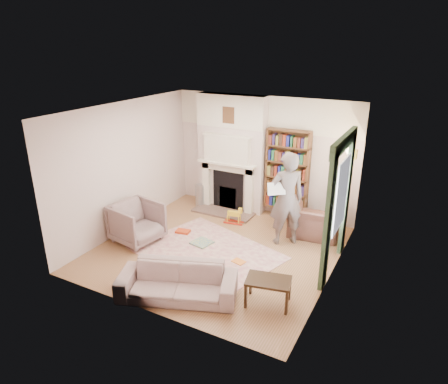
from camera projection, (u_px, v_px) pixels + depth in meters
The scene contains 25 objects.
floor at pixel (218, 249), 8.09m from camera, with size 4.50×4.50×0.00m, color brown.
ceiling at pixel (217, 110), 7.09m from camera, with size 4.50×4.50×0.00m, color white.
wall_back at pixel (264, 156), 9.45m from camera, with size 4.50×4.50×0.00m, color beige.
wall_front at pixel (143, 231), 5.74m from camera, with size 4.50×4.50×0.00m, color beige.
wall_left at pixel (126, 167), 8.58m from camera, with size 4.50×4.50×0.00m, color beige.
wall_right at pixel (337, 205), 6.61m from camera, with size 4.50×4.50×0.00m, color beige.
fireplace at pixel (232, 154), 9.61m from camera, with size 1.70×0.58×2.80m.
bookcase at pixel (287, 170), 9.14m from camera, with size 1.00×0.24×1.85m, color brown.
window at pixel (342, 195), 6.92m from camera, with size 0.02×0.90×1.30m, color silver.
curtain_left at pixel (328, 223), 6.45m from camera, with size 0.07×0.32×2.40m, color #31492F.
curtain_right at pixel (347, 195), 7.61m from camera, with size 0.07×0.32×2.40m, color #31492F.
pelmet at pixel (345, 142), 6.61m from camera, with size 0.09×1.70×0.24m, color #31492F.
wall_sconce at pixel (346, 153), 7.76m from camera, with size 0.20×0.24×0.24m, color gold, non-canonical shape.
rug at pixel (206, 252), 7.94m from camera, with size 2.66×2.05×0.01m, color beige.
armchair_reading at pixel (314, 220), 8.53m from camera, with size 1.09×0.95×0.71m, color #4A2727.
armchair_left at pixel (137, 223), 8.27m from camera, with size 0.89×0.92×0.83m, color gray.
sofa at pixel (177, 282), 6.49m from camera, with size 1.92×0.75×0.56m, color #B2A693.
man_reading at pixel (286, 199), 8.00m from camera, with size 0.71×0.47×1.95m, color #5A4E48.
newspaper at pixel (276, 189), 7.81m from camera, with size 0.36×0.02×0.25m, color silver.
coffee_table at pixel (268, 292), 6.33m from camera, with size 0.70×0.45×0.45m, color #372313, non-canonical shape.
paraffin_heater at pixel (200, 195), 10.12m from camera, with size 0.24×0.24×0.55m, color #9A9CA1.
rocking_horse at pixel (234, 215), 9.15m from camera, with size 0.45×0.18×0.40m, color yellow, non-canonical shape.
board_game at pixel (202, 243), 8.28m from camera, with size 0.38×0.38×0.03m, color gold.
game_box_lid at pixel (183, 231), 8.74m from camera, with size 0.30×0.20×0.05m, color red.
comic_annuals at pixel (218, 262), 7.57m from camera, with size 0.95×0.65×0.02m.
Camera 1 is at (3.45, -6.25, 3.97)m, focal length 32.00 mm.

